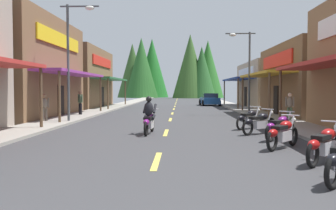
% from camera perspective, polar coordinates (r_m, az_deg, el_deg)
% --- Properties ---
extents(ground, '(10.32, 94.73, 0.10)m').
position_cam_1_polar(ground, '(33.59, 0.90, -0.78)').
color(ground, '#38383A').
extents(sidewalk_left, '(2.20, 94.73, 0.12)m').
position_cam_1_polar(sidewalk_left, '(34.28, -9.62, -0.57)').
color(sidewalk_left, gray).
rests_on(sidewalk_left, ground).
extents(sidewalk_right, '(2.20, 94.73, 0.12)m').
position_cam_1_polar(sidewalk_right, '(34.05, 11.50, -0.60)').
color(sidewalk_right, '#9E9991').
rests_on(sidewalk_right, ground).
extents(centerline_dashes, '(0.16, 71.55, 0.01)m').
position_cam_1_polar(centerline_dashes, '(37.23, 1.00, -0.38)').
color(centerline_dashes, '#E0C64C').
rests_on(centerline_dashes, ground).
extents(storefront_left_middle, '(7.97, 11.47, 6.54)m').
position_cam_1_polar(storefront_left_middle, '(26.42, -22.82, 5.35)').
color(storefront_left_middle, brown).
rests_on(storefront_left_middle, ground).
extents(storefront_left_far, '(8.11, 11.64, 5.93)m').
position_cam_1_polar(storefront_left_far, '(38.61, -14.79, 4.04)').
color(storefront_left_far, brown).
rests_on(storefront_left_far, ground).
extents(storefront_right_middle, '(8.44, 10.58, 4.96)m').
position_cam_1_polar(storefront_right_middle, '(27.74, 23.19, 3.58)').
color(storefront_right_middle, brown).
rests_on(storefront_right_middle, ground).
extents(storefront_right_far, '(9.36, 11.78, 4.59)m').
position_cam_1_polar(storefront_right_far, '(39.32, 17.44, 3.01)').
color(storefront_right_far, tan).
rests_on(storefront_right_far, ground).
extents(streetlamp_left, '(2.13, 0.30, 6.48)m').
position_cam_1_polar(streetlamp_left, '(20.90, -14.52, 8.83)').
color(streetlamp_left, '#474C51').
rests_on(streetlamp_left, ground).
extents(streetlamp_right, '(2.13, 0.30, 5.95)m').
position_cam_1_polar(streetlamp_right, '(26.91, 11.90, 6.78)').
color(streetlamp_right, '#474C51').
rests_on(streetlamp_right, ground).
extents(motorcycle_parked_right_2, '(1.51, 1.65, 1.04)m').
position_cam_1_polar(motorcycle_parked_right_2, '(9.92, 23.26, -5.63)').
color(motorcycle_parked_right_2, black).
rests_on(motorcycle_parked_right_2, ground).
extents(motorcycle_parked_right_3, '(1.45, 1.70, 1.04)m').
position_cam_1_polar(motorcycle_parked_right_3, '(11.95, 17.47, -4.20)').
color(motorcycle_parked_right_3, black).
rests_on(motorcycle_parked_right_3, ground).
extents(motorcycle_parked_right_4, '(1.52, 1.65, 1.04)m').
position_cam_1_polar(motorcycle_parked_right_4, '(13.91, 17.08, -3.27)').
color(motorcycle_parked_right_4, black).
rests_on(motorcycle_parked_right_4, ground).
extents(motorcycle_parked_right_5, '(1.71, 1.44, 1.04)m').
position_cam_1_polar(motorcycle_parked_right_5, '(15.49, 14.06, -2.66)').
color(motorcycle_parked_right_5, black).
rests_on(motorcycle_parked_right_5, ground).
extents(motorcycle_parked_right_6, '(1.52, 1.64, 1.04)m').
position_cam_1_polar(motorcycle_parked_right_6, '(17.44, 12.56, -2.08)').
color(motorcycle_parked_right_6, black).
rests_on(motorcycle_parked_right_6, ground).
extents(rider_cruising_lead, '(0.61, 2.14, 1.57)m').
position_cam_1_polar(rider_cruising_lead, '(15.10, -2.98, -2.08)').
color(rider_cruising_lead, black).
rests_on(rider_cruising_lead, ground).
extents(pedestrian_by_shop, '(0.43, 0.47, 1.60)m').
position_cam_1_polar(pedestrian_by_shop, '(21.13, -18.71, -0.18)').
color(pedestrian_by_shop, '#726659').
rests_on(pedestrian_by_shop, ground).
extents(pedestrian_browsing, '(0.43, 0.46, 1.65)m').
position_cam_1_polar(pedestrian_browsing, '(21.69, 18.47, -0.03)').
color(pedestrian_browsing, '#3F593F').
rests_on(pedestrian_browsing, ground).
extents(pedestrian_waiting, '(0.44, 0.44, 1.76)m').
position_cam_1_polar(pedestrian_waiting, '(25.86, -13.53, 0.56)').
color(pedestrian_waiting, black).
rests_on(pedestrian_waiting, ground).
extents(parked_car_curbside, '(2.28, 4.40, 1.40)m').
position_cam_1_polar(parked_car_curbside, '(42.18, 6.51, 0.87)').
color(parked_car_curbside, '#1E4C8C').
rests_on(parked_car_curbside, ground).
extents(treeline_backdrop, '(23.92, 14.51, 13.68)m').
position_cam_1_polar(treeline_backdrop, '(81.58, 0.40, 5.64)').
color(treeline_backdrop, '#265B23').
rests_on(treeline_backdrop, ground).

